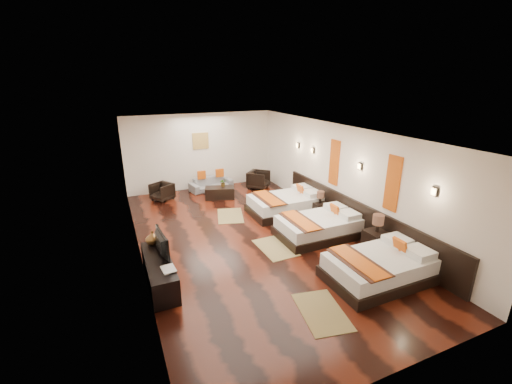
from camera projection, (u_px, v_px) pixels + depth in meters
name	position (u px, v px, depth m)	size (l,w,h in m)	color
floor	(251.00, 238.00, 8.80)	(5.50, 9.50, 0.01)	black
ceiling	(250.00, 131.00, 7.90)	(5.50, 9.50, 0.01)	white
back_wall	(201.00, 151.00, 12.46)	(5.50, 0.01, 2.80)	silver
left_wall	(135.00, 203.00, 7.29)	(0.01, 9.50, 2.80)	silver
right_wall	(341.00, 175.00, 9.40)	(0.01, 9.50, 2.80)	silver
headboard_panel	(355.00, 217.00, 9.00)	(0.08, 6.60, 0.90)	black
bed_near	(380.00, 267.00, 6.91)	(2.18, 1.37, 0.83)	black
bed_mid	(319.00, 226.00, 8.83)	(2.14, 1.34, 0.82)	black
bed_far	(286.00, 204.00, 10.38)	(2.22, 1.40, 0.85)	black
nightstand_a	(376.00, 239.00, 7.99)	(0.49, 0.49, 0.97)	black
nightstand_b	(320.00, 208.00, 10.04)	(0.41, 0.41, 0.82)	black
jute_mat_near	(322.00, 312.00, 6.01)	(0.75, 1.20, 0.01)	olive
jute_mat_mid	(275.00, 248.00, 8.28)	(0.75, 1.20, 0.01)	olive
jute_mat_far	(230.00, 216.00, 10.21)	(0.75, 1.20, 0.01)	olive
tv_console	(159.00, 271.00, 6.77)	(0.50, 1.80, 0.55)	black
tv	(158.00, 244.00, 6.77)	(0.88, 0.11, 0.50)	black
book	(162.00, 271.00, 6.25)	(0.25, 0.33, 0.03)	black
figurine	(153.00, 238.00, 7.24)	(0.30, 0.30, 0.31)	brown
sofa	(211.00, 184.00, 12.56)	(1.59, 0.62, 0.47)	gray
armchair_left	(162.00, 192.00, 11.47)	(0.64, 0.65, 0.60)	black
armchair_right	(259.00, 180.00, 12.69)	(0.72, 0.74, 0.67)	black
coffee_table	(220.00, 193.00, 11.66)	(1.00, 0.50, 0.40)	black
table_plant	(223.00, 183.00, 11.65)	(0.24, 0.21, 0.27)	#1F561C
orange_panel_a	(393.00, 184.00, 7.65)	(0.04, 0.40, 1.30)	#D86014
orange_panel_b	(334.00, 163.00, 9.55)	(0.04, 0.40, 1.30)	#D86014
sconce_near	(435.00, 192.00, 6.64)	(0.07, 0.12, 0.18)	black
sconce_mid	(360.00, 166.00, 8.54)	(0.07, 0.12, 0.18)	black
sconce_far	(313.00, 150.00, 10.45)	(0.07, 0.12, 0.18)	black
sconce_lounge	(298.00, 145.00, 11.23)	(0.07, 0.12, 0.18)	black
gold_artwork	(201.00, 141.00, 12.31)	(0.60, 0.04, 0.60)	#AD873F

